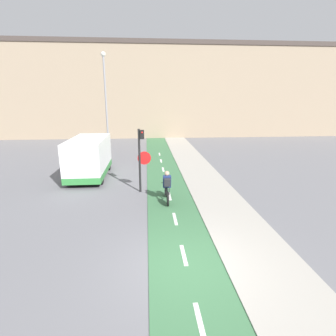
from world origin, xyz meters
The scene contains 8 objects.
ground_plane centered at (0.00, 0.00, 0.00)m, with size 120.00×120.00×0.00m, color slate.
bike_lane centered at (0.00, 0.01, 0.01)m, with size 2.17×60.00×0.02m.
sidewalk_strip centered at (2.29, 0.00, 0.03)m, with size 2.40×60.00×0.05m.
building_row_background centered at (0.00, 27.43, 5.52)m, with size 60.00×5.20×11.02m.
traffic_light_pole centered at (-1.35, 6.32, 2.00)m, with size 0.67×0.25×3.23m.
street_lamp_far centered at (-4.12, 14.52, 4.78)m, with size 0.36×0.36×7.98m.
cyclist_near centered at (-0.17, 4.89, 0.71)m, with size 0.46×1.76×1.47m.
van centered at (-4.54, 9.25, 1.17)m, with size 2.01×4.66×2.37m.
Camera 1 is at (-1.05, -6.50, 4.67)m, focal length 28.00 mm.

